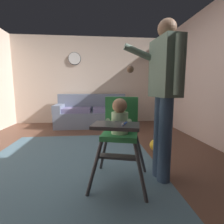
{
  "coord_description": "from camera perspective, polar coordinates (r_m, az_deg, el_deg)",
  "views": [
    {
      "loc": [
        0.16,
        -2.36,
        1.02
      ],
      "look_at": [
        0.33,
        -0.54,
        0.76
      ],
      "focal_mm": 26.65,
      "sensor_mm": 36.0,
      "label": 1
    }
  ],
  "objects": [
    {
      "name": "ground",
      "position": [
        2.59,
        -8.9,
        -16.32
      ],
      "size": [
        5.97,
        6.96,
        0.1
      ],
      "primitive_type": "cube",
      "color": "brown"
    },
    {
      "name": "wall_far",
      "position": [
        5.08,
        -7.41,
        10.64
      ],
      "size": [
        5.17,
        0.06,
        2.5
      ],
      "primitive_type": "cube",
      "color": "beige",
      "rests_on": "ground"
    },
    {
      "name": "wall_right",
      "position": [
        3.37,
        32.76,
        10.79
      ],
      "size": [
        0.06,
        5.96,
        2.5
      ],
      "primitive_type": "cube",
      "color": "beige",
      "rests_on": "ground"
    },
    {
      "name": "area_rug",
      "position": [
        2.43,
        -14.6,
        -16.88
      ],
      "size": [
        2.36,
        2.73,
        0.01
      ],
      "primitive_type": "cube",
      "color": "#476371",
      "rests_on": "ground"
    },
    {
      "name": "couch",
      "position": [
        4.6,
        -6.77,
        -0.56
      ],
      "size": [
        1.91,
        0.86,
        0.86
      ],
      "rotation": [
        0.0,
        0.0,
        -1.57
      ],
      "color": "slate",
      "rests_on": "ground"
    },
    {
      "name": "high_chair",
      "position": [
        1.74,
        2.76,
        -4.51
      ],
      "size": [
        0.73,
        0.82,
        0.93
      ],
      "rotation": [
        0.0,
        0.0,
        -1.83
      ],
      "color": "#343436",
      "rests_on": "ground"
    },
    {
      "name": "adult_standing",
      "position": [
        1.86,
        17.36,
        6.38
      ],
      "size": [
        0.54,
        0.5,
        1.71
      ],
      "rotation": [
        0.0,
        0.0,
        -3.05
      ],
      "color": "#304764",
      "rests_on": "ground"
    },
    {
      "name": "toy_ball",
      "position": [
        2.86,
        14.7,
        -11.0
      ],
      "size": [
        0.19,
        0.19,
        0.19
      ],
      "primitive_type": "sphere",
      "color": "gold",
      "rests_on": "ground"
    },
    {
      "name": "wall_clock",
      "position": [
        5.13,
        -12.74,
        17.45
      ],
      "size": [
        0.36,
        0.04,
        0.36
      ],
      "color": "white"
    }
  ]
}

